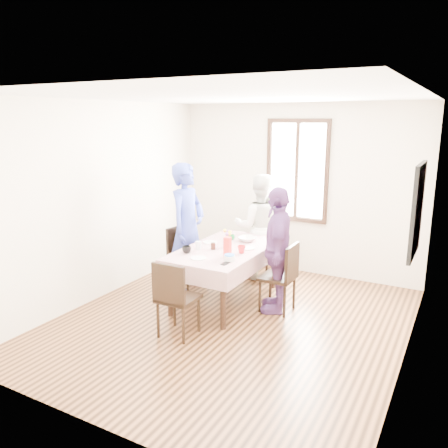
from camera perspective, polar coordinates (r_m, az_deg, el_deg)
The scene contains 31 objects.
ground at distance 5.72m, azimuth 0.90°, elevation -12.25°, with size 4.50×4.50×0.00m, color black.
back_wall at distance 7.31m, azimuth 9.22°, elevation 4.34°, with size 4.00×4.00×0.00m, color #F0E1C6.
right_wall at distance 4.72m, azimuth 22.99°, elevation -1.45°, with size 4.50×4.50×0.00m, color #F0E1C6.
window_frame at distance 7.25m, azimuth 9.25°, elevation 6.66°, with size 1.02×0.06×1.62m, color black.
window_pane at distance 7.26m, azimuth 9.28°, elevation 6.67°, with size 0.90×0.02×1.50m, color white.
art_poster at distance 4.97m, azimuth 23.34°, elevation 1.59°, with size 0.04×0.76×0.96m, color red.
dining_table at distance 6.19m, azimuth 0.22°, elevation -6.46°, with size 0.89×1.66×0.75m, color black.
tablecloth at distance 6.07m, azimuth 0.23°, elevation -3.07°, with size 1.01×1.78×0.01m, color #5D0C19.
chair_left at distance 6.65m, azimuth -4.74°, elevation -4.36°, with size 0.42×0.42×0.91m, color black.
chair_right at distance 5.91m, azimuth 6.81°, elevation -6.69°, with size 0.42×0.42×0.91m, color black.
chair_far at distance 7.14m, azimuth 4.61°, elevation -3.12°, with size 0.42×0.42×0.91m, color black.
chair_near at distance 5.25m, azimuth -5.81°, elevation -9.29°, with size 0.42×0.42×0.91m, color black.
person_left at distance 6.51m, azimuth -4.68°, elevation -0.41°, with size 0.68×0.44×1.86m, color #323E99.
person_far at distance 7.03m, azimuth 4.59°, elevation -0.30°, with size 0.80×0.62×1.64m, color white.
person_right at distance 5.80m, azimuth 6.73°, elevation -3.28°, with size 0.96×0.40×1.64m, color #593168.
mug_black at distance 5.84m, azimuth -4.75°, elevation -3.25°, with size 0.12×0.12×0.09m, color black.
mug_flag at distance 5.82m, azimuth 2.22°, elevation -3.24°, with size 0.11×0.11×0.10m, color red.
mug_green at distance 6.44m, azimuth 0.94°, elevation -1.71°, with size 0.10×0.10×0.08m, color #0C7226.
serving_bowl at distance 6.38m, azimuth 2.96°, elevation -1.94°, with size 0.24×0.24×0.06m, color white.
juice_carton at distance 5.67m, azimuth 0.44°, elevation -2.88°, with size 0.08×0.08×0.25m, color red.
butter_tub at distance 5.51m, azimuth 0.69°, elevation -4.33°, with size 0.14×0.14×0.07m, color white.
jam_jar at distance 5.98m, azimuth -1.39°, elevation -2.82°, with size 0.06×0.06×0.09m, color black.
drinking_glass at distance 5.99m, azimuth -3.26°, elevation -2.71°, with size 0.08×0.08×0.11m, color silver.
smartphone at distance 5.41m, azimuth 0.16°, elevation -5.02°, with size 0.07×0.14×0.01m, color black.
flower_vase at distance 6.10m, azimuth 0.41°, elevation -2.33°, with size 0.06×0.06×0.12m, color silver.
plate_left at distance 6.31m, azimuth -1.76°, elevation -2.32°, with size 0.20×0.20×0.01m, color white.
plate_right at distance 6.03m, azimuth 3.00°, elevation -3.06°, with size 0.20×0.20×0.01m, color white.
plate_far at distance 6.65m, azimuth 2.87°, elevation -1.52°, with size 0.20×0.20×0.01m, color white.
plate_near at distance 5.61m, azimuth -3.27°, elevation -4.33°, with size 0.20×0.20×0.01m, color white.
butter_lid at distance 5.50m, azimuth 0.69°, elevation -3.93°, with size 0.12×0.12×0.01m, color blue.
flower_bunch at distance 6.07m, azimuth 0.41°, elevation -1.33°, with size 0.09×0.09×0.10m, color yellow, non-canonical shape.
Camera 1 is at (2.40, -4.57, 2.46)m, focal length 36.08 mm.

